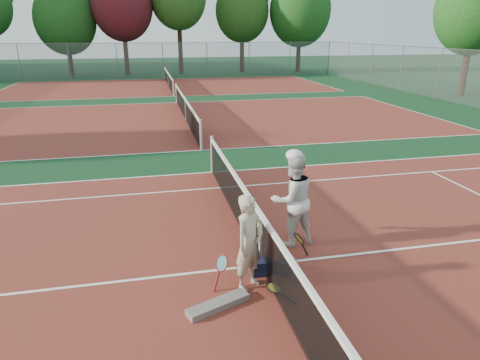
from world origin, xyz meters
name	(u,v)px	position (x,y,z in m)	size (l,w,h in m)	color
ground	(260,265)	(0.00, 0.00, 0.00)	(130.00, 130.00, 0.00)	black
court_main	(260,265)	(0.00, 0.00, 0.00)	(23.77, 10.97, 0.01)	maroon
court_far_a	(186,120)	(0.00, 13.50, 0.00)	(23.77, 10.97, 0.01)	maroon
court_far_b	(169,86)	(0.00, 27.00, 0.00)	(23.77, 10.97, 0.01)	maroon
net_main	(261,240)	(0.00, 0.00, 0.51)	(0.10, 10.98, 1.02)	black
net_far_a	(186,110)	(0.00, 13.50, 0.51)	(0.10, 10.98, 1.02)	black
net_far_b	(168,79)	(0.00, 27.00, 0.51)	(0.10, 10.98, 1.02)	black
fence_back	(163,60)	(0.00, 34.00, 1.50)	(32.00, 0.06, 3.00)	slate
player_a	(249,243)	(-0.35, -0.60, 0.80)	(0.58, 0.38, 1.60)	#B5A58C
player_b	(292,199)	(0.81, 0.71, 0.92)	(0.90, 0.70, 1.85)	silver
racket_red	(222,271)	(-0.78, -0.50, 0.28)	(0.29, 0.27, 0.55)	maroon
racket_black_held	(299,246)	(0.74, 0.08, 0.27)	(0.32, 0.27, 0.54)	black
racket_spare	(274,289)	(-0.01, -0.87, 0.06)	(0.60, 0.27, 0.13)	black
sports_bag_navy	(262,267)	(-0.05, -0.28, 0.13)	(0.34, 0.23, 0.27)	black
sports_bag_purple	(284,267)	(0.33, -0.35, 0.12)	(0.31, 0.21, 0.25)	black
net_cover_canvas	(218,305)	(-0.94, -1.06, 0.05)	(1.01, 0.23, 0.11)	#615C58
water_bottle	(295,268)	(0.48, -0.47, 0.15)	(0.09, 0.09, 0.30)	silver
tree_back_1	(65,19)	(-8.44, 37.58, 4.99)	(5.49, 5.49, 8.16)	#382314
tree_back_maroon	(122,6)	(-3.29, 37.11, 6.18)	(5.55, 5.55, 9.39)	#382314
tree_back_4	(242,11)	(8.19, 37.96, 5.86)	(5.30, 5.30, 8.92)	#382314
tree_back_5	(300,11)	(13.95, 37.02, 5.90)	(6.11, 6.11, 9.43)	#382314
tree_right_1	(475,10)	(18.41, 18.03, 5.20)	(4.72, 4.72, 7.93)	#382314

